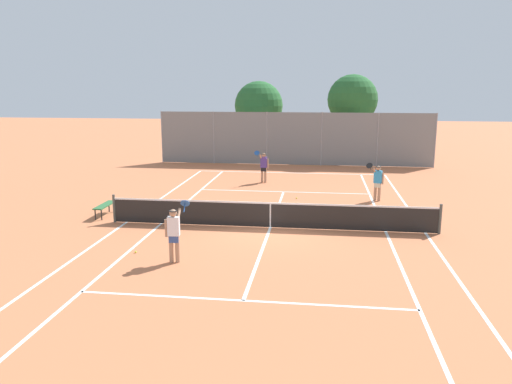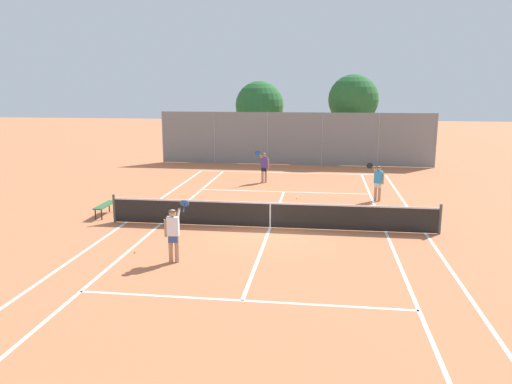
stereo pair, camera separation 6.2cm
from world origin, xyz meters
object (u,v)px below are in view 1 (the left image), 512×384
at_px(loose_tennis_ball_2, 136,252).
at_px(tree_behind_left, 259,107).
at_px(tennis_net, 270,214).
at_px(tree_behind_right, 352,101).
at_px(courtside_bench, 105,206).
at_px(player_far_right, 378,181).
at_px(player_far_left, 264,166).
at_px(loose_tennis_ball_0, 297,198).
at_px(player_near_side, 174,232).

distance_m(loose_tennis_ball_2, tree_behind_left, 22.55).
bearing_deg(tennis_net, tree_behind_right, 77.72).
height_order(tree_behind_left, tree_behind_right, tree_behind_right).
bearing_deg(courtside_bench, tree_behind_right, 57.45).
height_order(tennis_net, tree_behind_left, tree_behind_left).
height_order(courtside_bench, tree_behind_right, tree_behind_right).
bearing_deg(courtside_bench, tennis_net, -7.29).
xyz_separation_m(player_far_right, tree_behind_left, (-7.09, 13.90, 2.70)).
relative_size(player_far_left, tree_behind_right, 0.30).
height_order(loose_tennis_ball_0, loose_tennis_ball_2, same).
distance_m(tennis_net, courtside_bench, 6.76).
bearing_deg(tennis_net, player_far_left, 98.20).
xyz_separation_m(courtside_bench, tree_behind_right, (10.46, 16.38, 3.68)).
bearing_deg(player_far_right, loose_tennis_ball_0, -179.13).
height_order(player_near_side, loose_tennis_ball_0, player_near_side).
relative_size(tennis_net, loose_tennis_ball_0, 181.82).
relative_size(player_far_left, tree_behind_left, 0.33).
bearing_deg(loose_tennis_ball_0, courtside_bench, -151.24).
bearing_deg(loose_tennis_ball_2, tree_behind_left, 87.19).
relative_size(loose_tennis_ball_0, courtside_bench, 0.04).
bearing_deg(loose_tennis_ball_2, player_far_right, 45.55).
height_order(player_near_side, player_far_right, same).
bearing_deg(loose_tennis_ball_2, courtside_bench, 124.01).
distance_m(tennis_net, player_near_side, 4.68).
bearing_deg(player_near_side, tree_behind_right, 73.81).
height_order(courtside_bench, tree_behind_left, tree_behind_left).
distance_m(courtside_bench, tree_behind_left, 18.72).
distance_m(loose_tennis_ball_0, courtside_bench, 8.46).
height_order(player_far_right, tree_behind_left, tree_behind_left).
xyz_separation_m(player_far_right, loose_tennis_ball_2, (-8.18, -8.34, -0.89)).
bearing_deg(loose_tennis_ball_0, player_far_right, 0.87).
xyz_separation_m(player_far_left, tree_behind_right, (5.00, 8.59, 3.16)).
bearing_deg(courtside_bench, tree_behind_left, 77.68).
relative_size(player_near_side, loose_tennis_ball_2, 26.88).
distance_m(player_near_side, tree_behind_right, 22.33).
bearing_deg(tree_behind_left, tennis_net, -81.66).
relative_size(player_far_left, player_far_right, 1.00).
height_order(player_far_left, loose_tennis_ball_0, player_far_left).
relative_size(player_far_right, courtside_bench, 1.18).
distance_m(player_far_left, loose_tennis_ball_0, 4.30).
relative_size(player_far_right, loose_tennis_ball_0, 26.88).
height_order(tennis_net, courtside_bench, tennis_net).
relative_size(tennis_net, courtside_bench, 8.00).
xyz_separation_m(player_far_right, loose_tennis_ball_0, (-3.61, -0.05, -0.89)).
xyz_separation_m(loose_tennis_ball_2, tree_behind_left, (1.09, 22.23, 3.59)).
distance_m(tennis_net, player_far_right, 6.61).
bearing_deg(player_far_right, loose_tennis_ball_2, -134.45).
distance_m(player_near_side, player_far_right, 11.22).
height_order(loose_tennis_ball_2, tree_behind_right, tree_behind_right).
height_order(loose_tennis_ball_0, tree_behind_right, tree_behind_right).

